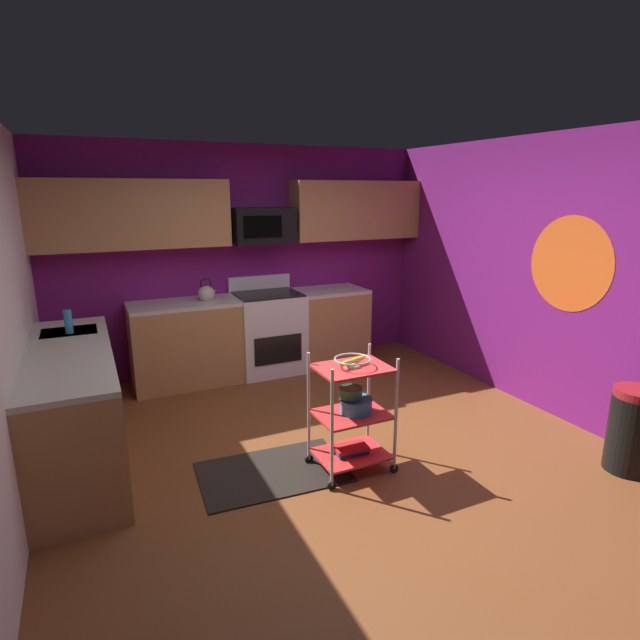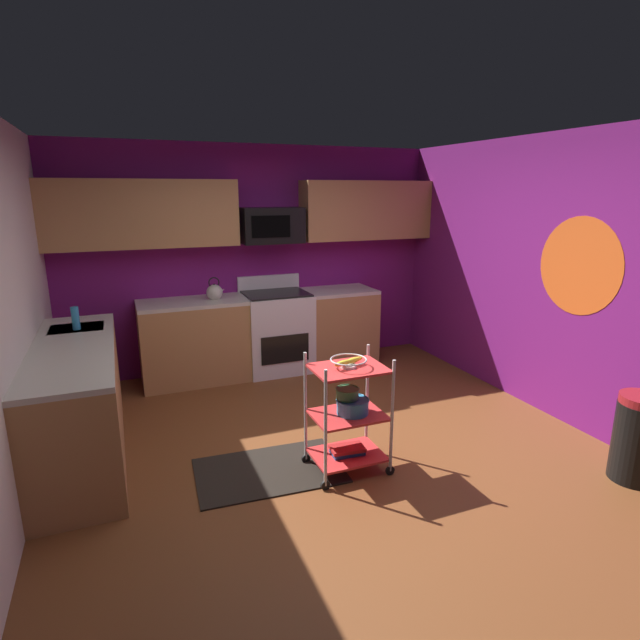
{
  "view_description": "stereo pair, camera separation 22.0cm",
  "coord_description": "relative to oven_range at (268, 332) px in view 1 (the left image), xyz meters",
  "views": [
    {
      "loc": [
        -1.72,
        -3.33,
        2.09
      ],
      "look_at": [
        -0.01,
        0.32,
        1.05
      ],
      "focal_mm": 28.39,
      "sensor_mm": 36.0,
      "label": 1
    },
    {
      "loc": [
        -1.52,
        -3.42,
        2.09
      ],
      "look_at": [
        -0.01,
        0.32,
        1.05
      ],
      "focal_mm": 28.39,
      "sensor_mm": 36.0,
      "label": 2
    }
  ],
  "objects": [
    {
      "name": "mixing_bowl_large",
      "position": [
        -0.13,
        -2.35,
        0.04
      ],
      "size": [
        0.25,
        0.25,
        0.11
      ],
      "color": "#338CBF",
      "rests_on": "rolling_cart"
    },
    {
      "name": "wall_right",
      "position": [
        2.07,
        -2.1,
        0.82
      ],
      "size": [
        0.06,
        4.8,
        2.6
      ],
      "primitive_type": "cube",
      "color": "#751970",
      "rests_on": "ground"
    },
    {
      "name": "dish_soap_bottle",
      "position": [
        -2.05,
        -0.83,
        0.54
      ],
      "size": [
        0.06,
        0.06,
        0.2
      ],
      "primitive_type": "cylinder",
      "color": "#2D8CBF",
      "rests_on": "counter_run"
    },
    {
      "name": "wall_back",
      "position": [
        -0.16,
        0.33,
        0.82
      ],
      "size": [
        4.52,
        0.06,
        2.6
      ],
      "primitive_type": "cube",
      "color": "#751970",
      "rests_on": "ground"
    },
    {
      "name": "floor_rug",
      "position": [
        -0.74,
        -2.17,
        -0.47
      ],
      "size": [
        1.14,
        0.76,
        0.01
      ],
      "primitive_type": "cube",
      "rotation": [
        0.0,
        0.0,
        -0.06
      ],
      "color": "black",
      "rests_on": "ground"
    },
    {
      "name": "rolling_cart",
      "position": [
        -0.17,
        -2.35,
        -0.02
      ],
      "size": [
        0.6,
        0.42,
        0.91
      ],
      "color": "silver",
      "rests_on": "ground"
    },
    {
      "name": "fruit_bowl",
      "position": [
        -0.17,
        -2.35,
        0.4
      ],
      "size": [
        0.27,
        0.27,
        0.07
      ],
      "color": "silver",
      "rests_on": "rolling_cart"
    },
    {
      "name": "upper_cabinets",
      "position": [
        -0.19,
        0.13,
        1.37
      ],
      "size": [
        4.4,
        0.33,
        0.7
      ],
      "color": "#B27F4C"
    },
    {
      "name": "book_stack",
      "position": [
        -0.17,
        -2.35,
        -0.32
      ],
      "size": [
        0.27,
        0.18,
        0.06
      ],
      "color": "#1E4C8C",
      "rests_on": "rolling_cart"
    },
    {
      "name": "oven_range",
      "position": [
        0.0,
        0.0,
        0.0
      ],
      "size": [
        0.76,
        0.65,
        1.1
      ],
      "color": "white",
      "rests_on": "ground"
    },
    {
      "name": "counter_run",
      "position": [
        -0.98,
        -0.58,
        -0.01
      ],
      "size": [
        3.58,
        2.67,
        0.92
      ],
      "color": "#B27F4C",
      "rests_on": "ground"
    },
    {
      "name": "trash_can",
      "position": [
        1.74,
        -3.28,
        -0.15
      ],
      "size": [
        0.34,
        0.42,
        0.66
      ],
      "color": "black",
      "rests_on": "ground"
    },
    {
      "name": "wall_flower_decal",
      "position": [
        2.04,
        -2.32,
        0.97
      ],
      "size": [
        0.0,
        0.86,
        0.86
      ],
      "primitive_type": "cylinder",
      "rotation": [
        0.0,
        1.57,
        0.0
      ],
      "color": "#E5591E"
    },
    {
      "name": "floor",
      "position": [
        -0.16,
        -2.1,
        -0.5
      ],
      "size": [
        4.4,
        4.8,
        0.04
      ],
      "primitive_type": "cube",
      "color": "brown",
      "rests_on": "ground"
    },
    {
      "name": "kettle",
      "position": [
        -0.7,
        -0.0,
        0.52
      ],
      "size": [
        0.21,
        0.18,
        0.26
      ],
      "color": "beige",
      "rests_on": "counter_run"
    },
    {
      "name": "mixing_bowl_small",
      "position": [
        -0.16,
        -2.33,
        0.14
      ],
      "size": [
        0.18,
        0.18,
        0.08
      ],
      "color": "#387F4C",
      "rests_on": "rolling_cart"
    },
    {
      "name": "microwave",
      "position": [
        -0.0,
        0.1,
        1.22
      ],
      "size": [
        0.7,
        0.39,
        0.4
      ],
      "color": "black"
    }
  ]
}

